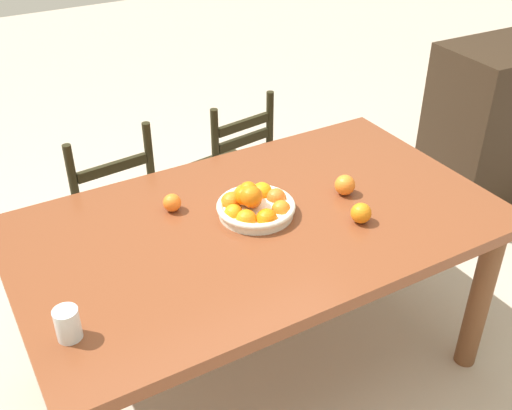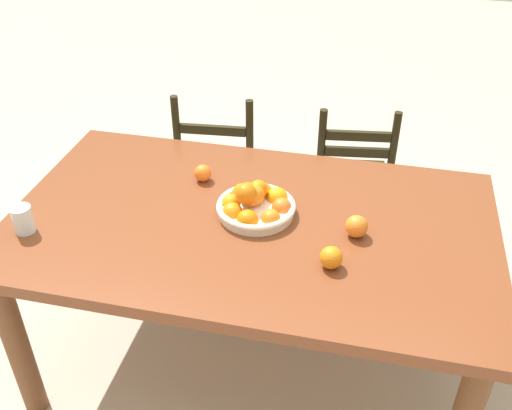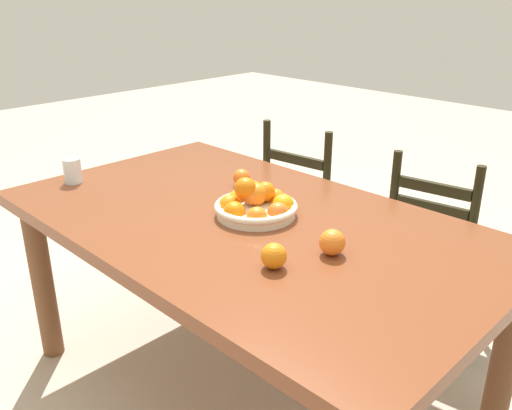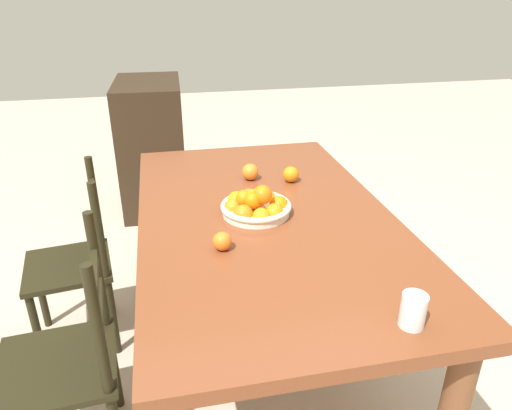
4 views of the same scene
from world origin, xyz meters
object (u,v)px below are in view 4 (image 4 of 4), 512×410
object	(u,v)px
chair_near_window	(77,263)
fruit_bowl	(255,206)
chair_by_cabinet	(68,364)
orange_loose_0	(250,172)
orange_loose_2	(291,174)
drinking_glass	(413,311)
dining_table	(266,235)
cabinet	(153,145)
orange_loose_1	(222,241)

from	to	relation	value
chair_near_window	fruit_bowl	world-z (taller)	fruit_bowl
chair_by_cabinet	orange_loose_0	size ratio (longest dim) A/B	11.47
chair_near_window	orange_loose_2	world-z (taller)	chair_near_window
drinking_glass	orange_loose_0	bearing A→B (deg)	11.48
dining_table	cabinet	distance (m)	1.93
chair_near_window	orange_loose_2	distance (m)	1.09
chair_by_cabinet	fruit_bowl	xyz separation A→B (m)	(0.35, -0.74, 0.37)
chair_by_cabinet	fruit_bowl	world-z (taller)	chair_by_cabinet
orange_loose_0	fruit_bowl	bearing A→B (deg)	171.91
fruit_bowl	drinking_glass	distance (m)	0.82
orange_loose_2	chair_by_cabinet	bearing A→B (deg)	124.07
fruit_bowl	drinking_glass	world-z (taller)	fruit_bowl
chair_by_cabinet	orange_loose_2	xyz separation A→B (m)	(0.66, -0.98, 0.37)
dining_table	cabinet	bearing A→B (deg)	14.06
drinking_glass	fruit_bowl	bearing A→B (deg)	20.34
chair_near_window	orange_loose_1	distance (m)	0.91
fruit_bowl	orange_loose_2	distance (m)	0.39
cabinet	fruit_bowl	size ratio (longest dim) A/B	3.33
cabinet	orange_loose_1	bearing A→B (deg)	-171.08
chair_near_window	cabinet	bearing A→B (deg)	158.52
dining_table	chair_near_window	size ratio (longest dim) A/B	1.98
cabinet	drinking_glass	xyz separation A→B (m)	(-2.63, -0.71, 0.32)
dining_table	orange_loose_0	world-z (taller)	orange_loose_0
cabinet	orange_loose_2	distance (m)	1.72
chair_by_cabinet	dining_table	bearing A→B (deg)	108.53
chair_by_cabinet	drinking_glass	xyz separation A→B (m)	(-0.42, -1.03, 0.38)
dining_table	orange_loose_2	distance (m)	0.40
fruit_bowl	orange_loose_2	size ratio (longest dim) A/B	3.86
chair_near_window	cabinet	distance (m)	1.60
dining_table	cabinet	size ratio (longest dim) A/B	1.81
cabinet	orange_loose_0	xyz separation A→B (m)	(-1.49, -0.48, 0.31)
chair_near_window	chair_by_cabinet	bearing A→B (deg)	-3.66
chair_near_window	orange_loose_0	bearing A→B (deg)	86.37
fruit_bowl	orange_loose_1	bearing A→B (deg)	145.66
dining_table	orange_loose_0	xyz separation A→B (m)	(0.38, -0.01, 0.14)
chair_near_window	orange_loose_0	size ratio (longest dim) A/B	11.19
cabinet	orange_loose_1	distance (m)	2.15
orange_loose_1	orange_loose_2	xyz separation A→B (m)	(0.56, -0.41, 0.00)
chair_near_window	fruit_bowl	size ratio (longest dim) A/B	3.05
chair_by_cabinet	drinking_glass	distance (m)	1.17
dining_table	cabinet	xyz separation A→B (m)	(1.87, 0.47, -0.17)
orange_loose_0	cabinet	bearing A→B (deg)	17.81
chair_by_cabinet	orange_loose_2	bearing A→B (deg)	118.68
dining_table	chair_by_cabinet	bearing A→B (deg)	113.93
chair_by_cabinet	fruit_bowl	bearing A→B (deg)	110.15
chair_near_window	drinking_glass	bearing A→B (deg)	36.87
fruit_bowl	cabinet	bearing A→B (deg)	12.84
dining_table	orange_loose_1	world-z (taller)	orange_loose_1
dining_table	chair_near_window	bearing A→B (deg)	69.38
orange_loose_0	orange_loose_2	distance (m)	0.20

